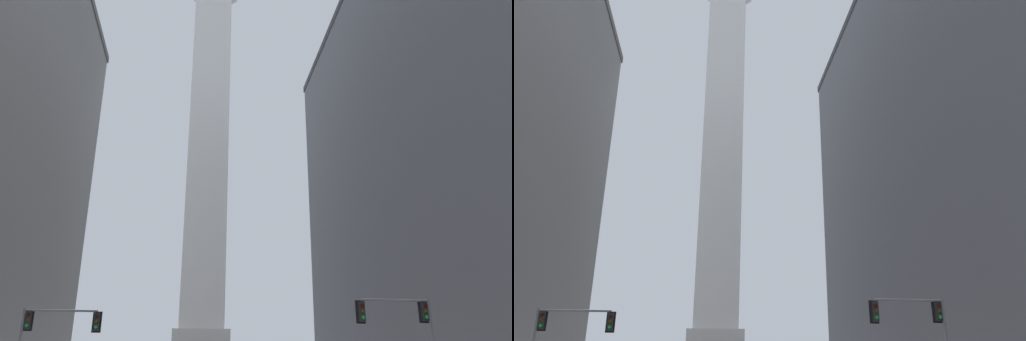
# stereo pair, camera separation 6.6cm
# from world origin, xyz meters

# --- Properties ---
(building_right) EXTENTS (20.71, 60.03, 43.06)m
(building_right) POSITION_xyz_m (24.79, 35.26, 21.54)
(building_right) COLOR slate
(building_right) RESTS_ON ground_plane
(obelisk) EXTENTS (8.55, 8.55, 78.29)m
(obelisk) POSITION_xyz_m (0.00, 79.16, 37.44)
(obelisk) COLOR silver
(obelisk) RESTS_ON ground_plane
(traffic_light_mid_right) EXTENTS (4.62, 0.51, 5.50)m
(traffic_light_mid_right) POSITION_xyz_m (10.74, 26.76, 4.18)
(traffic_light_mid_right) COLOR slate
(traffic_light_mid_right) RESTS_ON ground_plane
(traffic_light_mid_left) EXTENTS (5.01, 0.52, 5.23)m
(traffic_light_mid_left) POSITION_xyz_m (-10.53, 32.47, 3.99)
(traffic_light_mid_left) COLOR slate
(traffic_light_mid_left) RESTS_ON ground_plane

